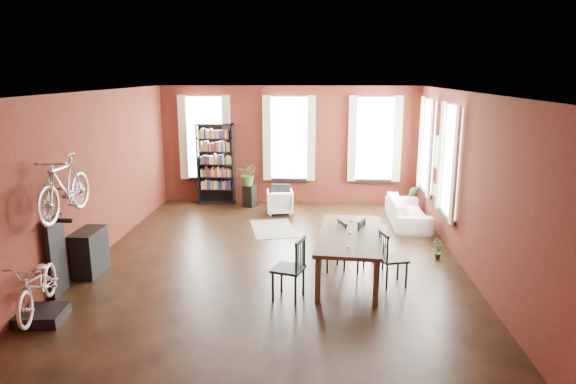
# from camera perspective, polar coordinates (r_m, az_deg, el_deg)

# --- Properties ---
(room) EXTENTS (9.00, 9.04, 3.22)m
(room) POSITION_cam_1_polar(r_m,az_deg,el_deg) (10.10, 0.29, 5.17)
(room) COLOR black
(room) RESTS_ON ground
(dining_table) EXTENTS (1.29, 2.44, 0.80)m
(dining_table) POSITION_cam_1_polar(r_m,az_deg,el_deg) (9.14, 6.83, -7.01)
(dining_table) COLOR #4E412F
(dining_table) RESTS_ON ground
(dining_chair_a) EXTENTS (0.59, 0.59, 1.02)m
(dining_chair_a) POSITION_cam_1_polar(r_m,az_deg,el_deg) (8.21, 0.03, -8.49)
(dining_chair_a) COLOR #193835
(dining_chair_a) RESTS_ON ground
(dining_chair_b) EXTENTS (0.53, 0.53, 0.89)m
(dining_chair_b) POSITION_cam_1_polar(r_m,az_deg,el_deg) (9.46, 4.99, -5.98)
(dining_chair_b) COLOR black
(dining_chair_b) RESTS_ON ground
(dining_chair_c) EXTENTS (0.53, 0.53, 0.93)m
(dining_chair_c) POSITION_cam_1_polar(r_m,az_deg,el_deg) (8.93, 11.60, -7.26)
(dining_chair_c) COLOR black
(dining_chair_c) RESTS_ON ground
(dining_chair_d) EXTENTS (0.58, 0.58, 0.96)m
(dining_chair_d) POSITION_cam_1_polar(r_m,az_deg,el_deg) (9.40, 9.21, -6.00)
(dining_chair_d) COLOR #1C3E3B
(dining_chair_d) RESTS_ON ground
(bookshelf) EXTENTS (1.00, 0.32, 2.20)m
(bookshelf) POSITION_cam_1_polar(r_m,az_deg,el_deg) (14.17, -8.03, 3.11)
(bookshelf) COLOR black
(bookshelf) RESTS_ON ground
(white_armchair) EXTENTS (0.72, 0.68, 0.67)m
(white_armchair) POSITION_cam_1_polar(r_m,az_deg,el_deg) (13.13, -0.91, -0.97)
(white_armchair) COLOR white
(white_armchair) RESTS_ON ground
(cream_sofa) EXTENTS (0.61, 2.08, 0.81)m
(cream_sofa) POSITION_cam_1_polar(r_m,az_deg,el_deg) (12.56, 13.19, -1.64)
(cream_sofa) COLOR beige
(cream_sofa) RESTS_ON ground
(striped_rug) EXTENTS (1.25, 1.67, 0.01)m
(striped_rug) POSITION_cam_1_polar(r_m,az_deg,el_deg) (11.92, -1.67, -4.09)
(striped_rug) COLOR black
(striped_rug) RESTS_ON ground
(bike_trainer) EXTENTS (0.66, 0.66, 0.17)m
(bike_trainer) POSITION_cam_1_polar(r_m,az_deg,el_deg) (8.46, -25.59, -12.30)
(bike_trainer) COLOR black
(bike_trainer) RESTS_ON ground
(bike_wall_rack) EXTENTS (0.16, 0.60, 1.30)m
(bike_wall_rack) POSITION_cam_1_polar(r_m,az_deg,el_deg) (9.13, -24.33, -6.51)
(bike_wall_rack) COLOR black
(bike_wall_rack) RESTS_ON ground
(console_table) EXTENTS (0.40, 0.80, 0.80)m
(console_table) POSITION_cam_1_polar(r_m,az_deg,el_deg) (9.91, -21.20, -6.23)
(console_table) COLOR black
(console_table) RESTS_ON ground
(plant_stand) EXTENTS (0.38, 0.38, 0.58)m
(plant_stand) POSITION_cam_1_polar(r_m,az_deg,el_deg) (13.87, -4.30, -0.44)
(plant_stand) COLOR black
(plant_stand) RESTS_ON ground
(plant_by_sofa) EXTENTS (0.40, 0.72, 0.32)m
(plant_by_sofa) POSITION_cam_1_polar(r_m,az_deg,el_deg) (13.63, 13.37, -1.57)
(plant_by_sofa) COLOR #2C5321
(plant_by_sofa) RESTS_ON ground
(plant_small) EXTENTS (0.38, 0.45, 0.14)m
(plant_small) POSITION_cam_1_polar(r_m,az_deg,el_deg) (10.46, 16.26, -6.76)
(plant_small) COLOR #2D5120
(plant_small) RESTS_ON ground
(bicycle_floor) EXTENTS (0.69, 0.91, 1.56)m
(bicycle_floor) POSITION_cam_1_polar(r_m,az_deg,el_deg) (8.12, -26.29, -6.80)
(bicycle_floor) COLOR beige
(bicycle_floor) RESTS_ON bike_trainer
(bicycle_hung) EXTENTS (0.47, 1.00, 1.66)m
(bicycle_hung) POSITION_cam_1_polar(r_m,az_deg,el_deg) (8.66, -23.78, 2.68)
(bicycle_hung) COLOR #A5A8AD
(bicycle_hung) RESTS_ON bike_wall_rack
(plant_on_stand) EXTENTS (0.68, 0.73, 0.49)m
(plant_on_stand) POSITION_cam_1_polar(r_m,az_deg,el_deg) (13.76, -4.44, 1.73)
(plant_on_stand) COLOR #356227
(plant_on_stand) RESTS_ON plant_stand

